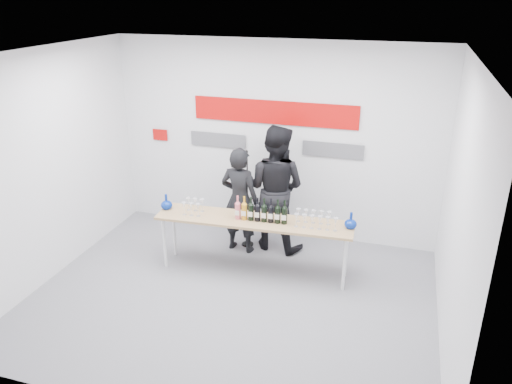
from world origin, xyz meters
TOP-DOWN VIEW (x-y plane):
  - ground at (0.00, 0.00)m, footprint 5.00×5.00m
  - back_wall at (0.00, 2.00)m, footprint 5.00×0.04m
  - signage at (-0.06, 1.97)m, footprint 3.38×0.02m
  - tasting_table at (0.08, 0.70)m, footprint 2.67×0.68m
  - wine_bottles at (0.19, 0.68)m, footprint 0.71×0.12m
  - decanter_left at (-1.19, 0.68)m, footprint 0.16×0.16m
  - decanter_right at (1.34, 0.82)m, footprint 0.16×0.16m
  - glasses_left at (-0.77, 0.65)m, footprint 0.27×0.24m
  - glasses_right at (0.89, 0.74)m, footprint 0.57×0.25m
  - presenter_left at (-0.30, 1.25)m, footprint 0.62×0.45m
  - presenter_right at (0.16, 1.50)m, footprint 1.03×0.87m
  - mic_stand at (-0.24, 1.40)m, footprint 0.18×0.18m

SIDE VIEW (x-z plane):
  - ground at x=0.00m, z-range 0.00..0.00m
  - mic_stand at x=-0.24m, z-range -0.30..1.23m
  - tasting_table at x=0.08m, z-range 0.34..1.13m
  - presenter_left at x=-0.30m, z-range 0.00..1.59m
  - glasses_left at x=-0.77m, z-range 0.79..0.98m
  - glasses_right at x=0.89m, z-range 0.79..0.98m
  - decanter_left at x=-1.19m, z-range 0.79..1.01m
  - decanter_right at x=1.34m, z-range 0.79..1.01m
  - presenter_right at x=0.16m, z-range 0.00..1.89m
  - wine_bottles at x=0.19m, z-range 0.79..1.12m
  - back_wall at x=0.00m, z-range 0.00..3.00m
  - signage at x=-0.06m, z-range 1.41..2.20m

